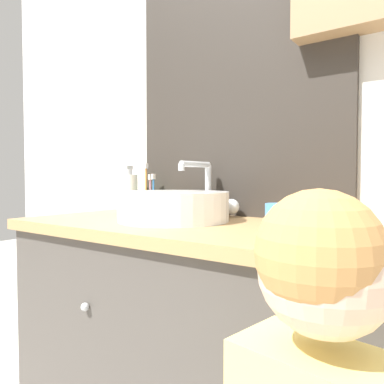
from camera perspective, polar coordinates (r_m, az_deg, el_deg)
The scene contains 6 objects.
wall_back at distance 1.41m, azimuth 12.99°, elevation 15.44°, with size 3.20×0.18×2.50m.
vanity_counter at distance 1.23m, azimuth 6.14°, elevation -24.22°, with size 1.46×0.57×0.81m.
sink_basin at distance 1.24m, azimuth -2.65°, elevation -2.03°, with size 0.37×0.42×0.20m.
toothbrush_holder at distance 1.57m, azimuth -6.55°, elevation -1.42°, with size 0.08×0.08×0.20m.
soap_dispenser at distance 1.63m, azimuth -9.39°, elevation 0.01°, with size 0.06×0.06×0.19m.
drinking_cup at distance 0.79m, azimuth 13.51°, elevation -5.02°, with size 0.07×0.07×0.09m, color #4789D1.
Camera 1 is at (0.54, -0.64, 0.95)m, focal length 35.00 mm.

